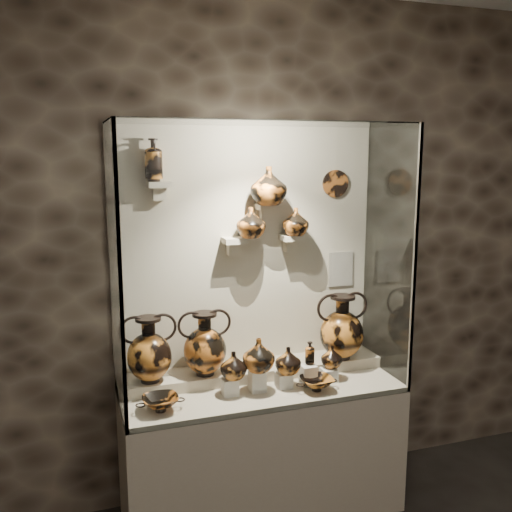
{
  "coord_description": "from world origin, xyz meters",
  "views": [
    {
      "loc": [
        -1.08,
        -0.91,
        2.23
      ],
      "look_at": [
        -0.03,
        2.21,
        1.64
      ],
      "focal_mm": 40.0,
      "sensor_mm": 36.0,
      "label": 1
    }
  ],
  "objects_px": {
    "jug_e": "(331,357)",
    "ovoid_vase_a": "(251,223)",
    "jug_b": "(259,355)",
    "ovoid_vase_c": "(296,222)",
    "kylix_left": "(160,402)",
    "lekythos_tall": "(153,157)",
    "jug_a": "(233,365)",
    "amphora_right": "(342,327)",
    "lekythos_small": "(310,352)",
    "ovoid_vase_b": "(269,186)",
    "jug_c": "(288,360)",
    "kylix_right": "(317,383)",
    "amphora_mid": "(205,343)",
    "amphora_left": "(149,349)"
  },
  "relations": [
    {
      "from": "lekythos_tall",
      "to": "ovoid_vase_a",
      "type": "height_order",
      "value": "lekythos_tall"
    },
    {
      "from": "jug_e",
      "to": "ovoid_vase_b",
      "type": "distance_m",
      "value": 1.13
    },
    {
      "from": "jug_e",
      "to": "amphora_right",
      "type": "bearing_deg",
      "value": 43.67
    },
    {
      "from": "ovoid_vase_b",
      "to": "ovoid_vase_a",
      "type": "bearing_deg",
      "value": 150.65
    },
    {
      "from": "lekythos_small",
      "to": "jug_a",
      "type": "bearing_deg",
      "value": 164.02
    },
    {
      "from": "amphora_left",
      "to": "amphora_right",
      "type": "height_order",
      "value": "amphora_right"
    },
    {
      "from": "amphora_mid",
      "to": "jug_e",
      "type": "height_order",
      "value": "amphora_mid"
    },
    {
      "from": "ovoid_vase_c",
      "to": "ovoid_vase_b",
      "type": "bearing_deg",
      "value": -155.85
    },
    {
      "from": "jug_c",
      "to": "jug_b",
      "type": "bearing_deg",
      "value": -173.48
    },
    {
      "from": "kylix_left",
      "to": "jug_a",
      "type": "bearing_deg",
      "value": -2.82
    },
    {
      "from": "kylix_right",
      "to": "ovoid_vase_c",
      "type": "bearing_deg",
      "value": 113.26
    },
    {
      "from": "lekythos_small",
      "to": "lekythos_tall",
      "type": "relative_size",
      "value": 0.58
    },
    {
      "from": "amphora_right",
      "to": "ovoid_vase_c",
      "type": "distance_m",
      "value": 0.76
    },
    {
      "from": "jug_c",
      "to": "kylix_right",
      "type": "height_order",
      "value": "jug_c"
    },
    {
      "from": "lekythos_small",
      "to": "ovoid_vase_b",
      "type": "relative_size",
      "value": 0.69
    },
    {
      "from": "jug_b",
      "to": "lekythos_tall",
      "type": "xyz_separation_m",
      "value": [
        -0.54,
        0.3,
        1.15
      ]
    },
    {
      "from": "amphora_right",
      "to": "jug_a",
      "type": "xyz_separation_m",
      "value": [
        -0.79,
        -0.18,
        -0.1
      ]
    },
    {
      "from": "jug_c",
      "to": "ovoid_vase_c",
      "type": "xyz_separation_m",
      "value": [
        0.15,
        0.27,
        0.8
      ]
    },
    {
      "from": "jug_c",
      "to": "kylix_right",
      "type": "bearing_deg",
      "value": -26.86
    },
    {
      "from": "kylix_left",
      "to": "lekythos_tall",
      "type": "xyz_separation_m",
      "value": [
        0.06,
        0.37,
        1.33
      ]
    },
    {
      "from": "kylix_left",
      "to": "amphora_right",
      "type": "bearing_deg",
      "value": -1.06
    },
    {
      "from": "lekythos_small",
      "to": "kylix_right",
      "type": "bearing_deg",
      "value": -112.05
    },
    {
      "from": "amphora_right",
      "to": "jug_e",
      "type": "height_order",
      "value": "amphora_right"
    },
    {
      "from": "ovoid_vase_b",
      "to": "lekythos_small",
      "type": "bearing_deg",
      "value": -65.3
    },
    {
      "from": "amphora_right",
      "to": "amphora_left",
      "type": "bearing_deg",
      "value": 157.66
    },
    {
      "from": "jug_c",
      "to": "lekythos_small",
      "type": "bearing_deg",
      "value": 16.71
    },
    {
      "from": "jug_a",
      "to": "jug_e",
      "type": "distance_m",
      "value": 0.64
    },
    {
      "from": "amphora_right",
      "to": "lekythos_small",
      "type": "relative_size",
      "value": 2.66
    },
    {
      "from": "amphora_right",
      "to": "ovoid_vase_a",
      "type": "bearing_deg",
      "value": 150.55
    },
    {
      "from": "jug_e",
      "to": "jug_a",
      "type": "bearing_deg",
      "value": 179.13
    },
    {
      "from": "jug_c",
      "to": "kylix_left",
      "type": "height_order",
      "value": "jug_c"
    },
    {
      "from": "amphora_right",
      "to": "jug_c",
      "type": "relative_size",
      "value": 2.6
    },
    {
      "from": "kylix_left",
      "to": "ovoid_vase_a",
      "type": "bearing_deg",
      "value": 15.12
    },
    {
      "from": "amphora_left",
      "to": "jug_e",
      "type": "height_order",
      "value": "amphora_left"
    },
    {
      "from": "jug_b",
      "to": "kylix_right",
      "type": "distance_m",
      "value": 0.39
    },
    {
      "from": "jug_b",
      "to": "kylix_left",
      "type": "height_order",
      "value": "jug_b"
    },
    {
      "from": "ovoid_vase_b",
      "to": "jug_b",
      "type": "bearing_deg",
      "value": -138.88
    },
    {
      "from": "amphora_mid",
      "to": "lekythos_tall",
      "type": "bearing_deg",
      "value": 140.44
    },
    {
      "from": "jug_b",
      "to": "amphora_left",
      "type": "bearing_deg",
      "value": 170.28
    },
    {
      "from": "lekythos_tall",
      "to": "lekythos_small",
      "type": "bearing_deg",
      "value": -15.89
    },
    {
      "from": "amphora_left",
      "to": "jug_b",
      "type": "xyz_separation_m",
      "value": [
        0.61,
        -0.2,
        -0.04
      ]
    },
    {
      "from": "amphora_left",
      "to": "amphora_right",
      "type": "distance_m",
      "value": 1.25
    },
    {
      "from": "jug_b",
      "to": "ovoid_vase_a",
      "type": "distance_m",
      "value": 0.8
    },
    {
      "from": "jug_a",
      "to": "lekythos_small",
      "type": "distance_m",
      "value": 0.5
    },
    {
      "from": "kylix_left",
      "to": "kylix_right",
      "type": "relative_size",
      "value": 1.03
    },
    {
      "from": "amphora_right",
      "to": "jug_c",
      "type": "height_order",
      "value": "amphora_right"
    },
    {
      "from": "jug_e",
      "to": "ovoid_vase_a",
      "type": "relative_size",
      "value": 0.73
    },
    {
      "from": "kylix_left",
      "to": "lekythos_tall",
      "type": "distance_m",
      "value": 1.38
    },
    {
      "from": "ovoid_vase_b",
      "to": "ovoid_vase_c",
      "type": "distance_m",
      "value": 0.3
    },
    {
      "from": "jug_b",
      "to": "ovoid_vase_c",
      "type": "xyz_separation_m",
      "value": [
        0.34,
        0.27,
        0.74
      ]
    }
  ]
}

